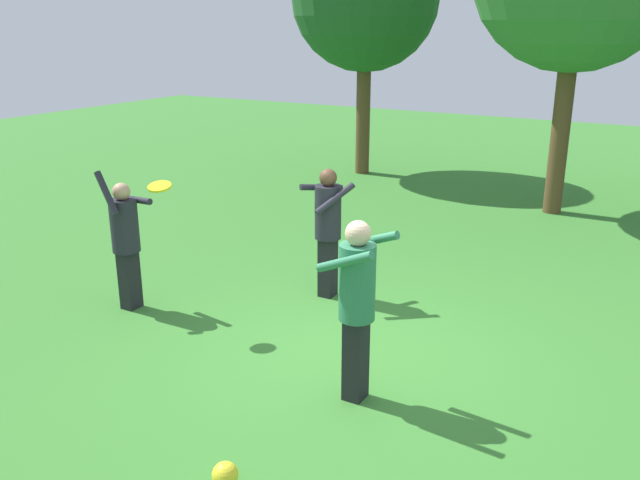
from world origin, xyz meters
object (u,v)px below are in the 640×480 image
Objects in this scene: person_catcher at (357,296)px; ball_yellow at (225,475)px; person_bystander at (328,222)px; frisbee at (160,186)px; person_thrower at (125,235)px.

ball_yellow is (-0.29, -1.66, -0.96)m from person_catcher.
person_bystander is at bearing -47.04° from person_catcher.
person_bystander is 4.02m from ball_yellow.
frisbee is at bearing -0.00° from person_catcher.
person_thrower is 5.39× the size of frisbee.
person_bystander is at bearing 107.59° from ball_yellow.
person_thrower is at bearing -0.38° from person_catcher.
person_thrower is 8.55× the size of ball_yellow.
ball_yellow is (2.40, -2.02, -1.59)m from frisbee.
frisbee is at bearing -0.00° from person_thrower.
person_catcher is 8.52× the size of ball_yellow.
person_thrower is at bearing 170.64° from frisbee.
person_thrower is 3.47m from person_catcher.
person_catcher is at bearing 80.22° from ball_yellow.
person_thrower reaches higher than person_bystander.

